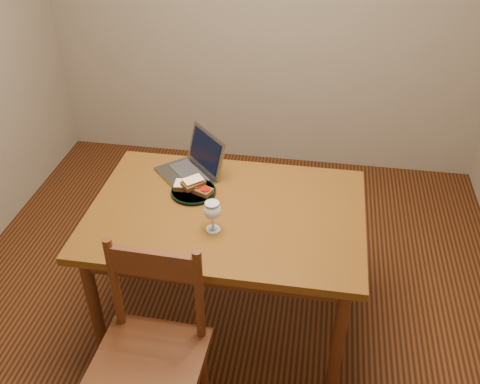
% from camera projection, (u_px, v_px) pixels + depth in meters
% --- Properties ---
extents(floor, '(3.20, 3.20, 0.02)m').
position_uv_depth(floor, '(228.00, 302.00, 3.06)').
color(floor, black).
rests_on(floor, ground).
extents(table, '(1.30, 0.90, 0.74)m').
position_uv_depth(table, '(227.00, 224.00, 2.58)').
color(table, '#502C0D').
rests_on(table, floor).
extents(chair, '(0.46, 0.44, 0.47)m').
position_uv_depth(chair, '(149.00, 348.00, 2.16)').
color(chair, '#431F0D').
rests_on(chair, floor).
extents(plate, '(0.22, 0.22, 0.02)m').
position_uv_depth(plate, '(193.00, 192.00, 2.64)').
color(plate, black).
rests_on(plate, table).
extents(sandwich_cheese, '(0.12, 0.07, 0.04)m').
position_uv_depth(sandwich_cheese, '(186.00, 185.00, 2.64)').
color(sandwich_cheese, '#381E0C').
rests_on(sandwich_cheese, plate).
extents(sandwich_tomato, '(0.13, 0.10, 0.03)m').
position_uv_depth(sandwich_tomato, '(201.00, 189.00, 2.61)').
color(sandwich_tomato, '#381E0C').
rests_on(sandwich_tomato, plate).
extents(sandwich_top, '(0.12, 0.13, 0.03)m').
position_uv_depth(sandwich_top, '(193.00, 183.00, 2.62)').
color(sandwich_top, '#381E0C').
rests_on(sandwich_top, plate).
extents(milk_glass, '(0.08, 0.08, 0.15)m').
position_uv_depth(milk_glass, '(213.00, 216.00, 2.37)').
color(milk_glass, white).
rests_on(milk_glass, table).
extents(laptop, '(0.40, 0.40, 0.21)m').
position_uv_depth(laptop, '(195.00, 164.00, 2.77)').
color(laptop, slate).
rests_on(laptop, table).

